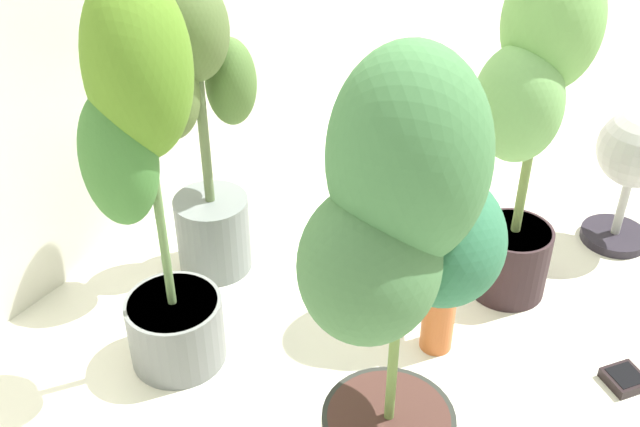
# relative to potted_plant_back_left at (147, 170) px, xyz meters

# --- Properties ---
(ground_plane) EXTENTS (8.00, 8.00, 0.00)m
(ground_plane) POSITION_rel_potted_plant_back_left_xyz_m (0.31, -0.43, -0.51)
(ground_plane) COLOR silver
(ground_plane) RESTS_ON ground
(potted_plant_back_left) EXTENTS (0.29, 0.26, 0.90)m
(potted_plant_back_left) POSITION_rel_potted_plant_back_left_xyz_m (0.00, 0.00, 0.00)
(potted_plant_back_left) COLOR slate
(potted_plant_back_left) RESTS_ON ground
(potted_plant_back_center) EXTENTS (0.32, 0.20, 0.77)m
(potted_plant_back_center) POSITION_rel_potted_plant_back_left_xyz_m (0.32, 0.14, -0.11)
(potted_plant_back_center) COLOR slate
(potted_plant_back_center) RESTS_ON ground
(potted_plant_front_right) EXTENTS (0.33, 0.30, 0.85)m
(potted_plant_front_right) POSITION_rel_potted_plant_back_left_xyz_m (0.62, -0.53, 0.00)
(potted_plant_front_right) COLOR #2E1F22
(potted_plant_front_right) RESTS_ON ground
(potted_plant_front_left) EXTENTS (0.42, 0.31, 0.90)m
(potted_plant_front_left) POSITION_rel_potted_plant_back_left_xyz_m (-0.02, -0.56, 0.01)
(potted_plant_front_left) COLOR #272925
(potted_plant_front_left) RESTS_ON ground
(hygrometer_box) EXTENTS (0.11, 0.11, 0.03)m
(hygrometer_box) POSITION_rel_potted_plant_back_left_xyz_m (0.48, -0.88, -0.49)
(hygrometer_box) COLOR black
(hygrometer_box) RESTS_ON ground
(floor_fan) EXTENTS (0.29, 0.29, 0.39)m
(floor_fan) POSITION_rel_potted_plant_back_left_xyz_m (1.01, -0.71, -0.24)
(floor_fan) COLOR black
(floor_fan) RESTS_ON ground
(nutrient_bottle) EXTENTS (0.07, 0.07, 0.20)m
(nutrient_bottle) POSITION_rel_potted_plant_back_left_xyz_m (0.36, -0.48, -0.41)
(nutrient_bottle) COLOR #C15D29
(nutrient_bottle) RESTS_ON ground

